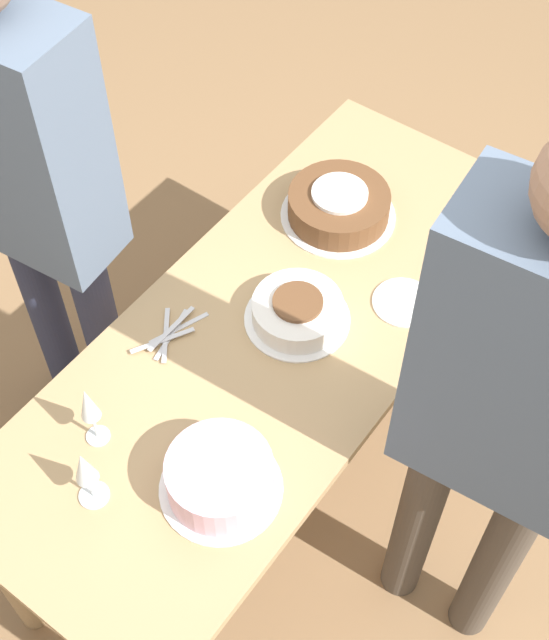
{
  "coord_description": "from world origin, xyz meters",
  "views": [
    {
      "loc": [
        1.07,
        0.79,
        2.58
      ],
      "look_at": [
        0.0,
        0.0,
        0.81
      ],
      "focal_mm": 50.0,
      "sensor_mm": 36.0,
      "label": 1
    }
  ],
  "objects": [
    {
      "name": "ground_plane",
      "position": [
        0.0,
        0.0,
        0.0
      ],
      "size": [
        12.0,
        12.0,
        0.0
      ],
      "primitive_type": "plane",
      "color": "#8E6B47"
    },
    {
      "name": "dining_table",
      "position": [
        0.0,
        0.0,
        0.63
      ],
      "size": [
        1.73,
        0.7,
        0.76
      ],
      "color": "tan",
      "rests_on": "ground_plane"
    },
    {
      "name": "cake_center_white",
      "position": [
        -0.07,
        0.02,
        0.79
      ],
      "size": [
        0.27,
        0.27,
        0.08
      ],
      "color": "white",
      "rests_on": "dining_table"
    },
    {
      "name": "cake_front_chocolate",
      "position": [
        -0.43,
        -0.09,
        0.8
      ],
      "size": [
        0.32,
        0.32,
        0.1
      ],
      "color": "white",
      "rests_on": "dining_table"
    },
    {
      "name": "cake_back_decorated",
      "position": [
        0.42,
        0.16,
        0.81
      ],
      "size": [
        0.28,
        0.28,
        0.11
      ],
      "color": "white",
      "rests_on": "dining_table"
    },
    {
      "name": "wine_glass_near",
      "position": [
        0.6,
        -0.06,
        0.88
      ],
      "size": [
        0.07,
        0.07,
        0.19
      ],
      "color": "silver",
      "rests_on": "dining_table"
    },
    {
      "name": "wine_glass_far",
      "position": [
        0.49,
        -0.15,
        0.89
      ],
      "size": [
        0.06,
        0.06,
        0.2
      ],
      "color": "silver",
      "rests_on": "dining_table"
    },
    {
      "name": "dessert_plate_left",
      "position": [
        -0.27,
        0.21,
        0.76
      ],
      "size": [
        0.16,
        0.16,
        0.01
      ],
      "color": "white",
      "rests_on": "dining_table"
    },
    {
      "name": "fork_pile",
      "position": [
        0.16,
        -0.21,
        0.76
      ],
      "size": [
        0.22,
        0.11,
        0.01
      ],
      "color": "silver",
      "rests_on": "dining_table"
    },
    {
      "name": "person_cutting",
      "position": [
        0.14,
        -0.65,
        1.02
      ],
      "size": [
        0.26,
        0.42,
        1.68
      ],
      "rotation": [
        0.0,
        0.0,
        1.67
      ],
      "color": "#2D334C",
      "rests_on": "ground_plane"
    },
    {
      "name": "person_watching",
      "position": [
        0.06,
        0.62,
        1.08
      ],
      "size": [
        0.26,
        0.42,
        1.78
      ],
      "rotation": [
        0.0,
        0.0,
        -1.48
      ],
      "color": "#4C4238",
      "rests_on": "ground_plane"
    }
  ]
}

